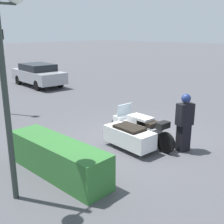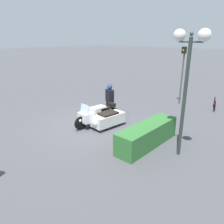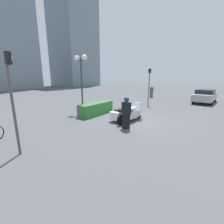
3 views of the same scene
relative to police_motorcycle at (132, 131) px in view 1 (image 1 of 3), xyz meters
name	(u,v)px [view 1 (image 1 of 3)]	position (x,y,z in m)	size (l,w,h in m)	color
ground_plane	(135,140)	(0.21, -0.41, -0.46)	(160.00, 160.00, 0.00)	#4C4C51
police_motorcycle	(132,131)	(0.00, 0.00, 0.00)	(2.65, 1.44, 1.15)	black
officer_rider	(184,121)	(-1.34, -0.75, 0.46)	(0.44, 0.54, 1.74)	black
hedge_bush_curbside	(58,158)	(0.17, 2.68, -0.03)	(3.11, 0.83, 0.86)	#337033
traffic_light_near	(2,60)	(6.17, 0.97, 1.85)	(0.23, 0.29, 3.53)	#4C4C4C
parked_car_background	(38,74)	(10.86, -3.60, 0.31)	(4.54, 2.19, 1.44)	#9E9EA3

